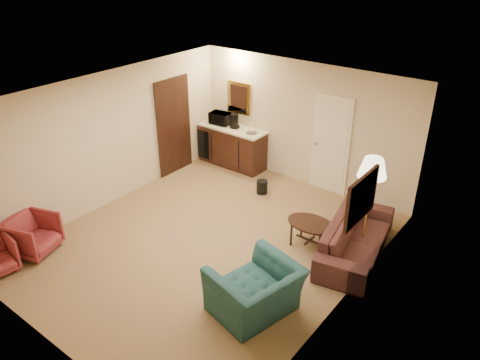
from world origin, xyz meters
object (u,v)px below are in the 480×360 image
Objects in this scene: coffee_table at (310,235)px; floor_lamp at (367,206)px; sofa at (357,232)px; coffee_maker at (235,121)px; wetbar_cabinet at (232,146)px; rose_chair_near at (32,233)px; teal_armchair at (255,283)px; waste_bin at (262,187)px; microwave at (221,117)px.

coffee_table is 1.07m from floor_lamp.
coffee_maker is at bearing 57.13° from sofa.
wetbar_cabinet reaches higher than rose_chair_near.
coffee_maker is at bearing -125.52° from teal_armchair.
rose_chair_near is (-3.78, -1.10, -0.14)m from teal_armchair.
floor_lamp is (4.35, 3.40, 0.50)m from rose_chair_near.
sofa is at bearing -107.07° from floor_lamp.
coffee_table is (-0.18, 1.85, -0.26)m from teal_armchair.
wetbar_cabinet is 5.80× the size of waste_bin.
coffee_table is 0.49× the size of floor_lamp.
sofa is 0.78m from coffee_table.
waste_bin is at bearing -43.87° from rose_chair_near.
waste_bin is at bearing -27.81° from wetbar_cabinet.
microwave reaches higher than sofa.
waste_bin is 0.58× the size of microwave.
wetbar_cabinet is 1.43× the size of teal_armchair.
teal_armchair is 4.90m from coffee_maker.
microwave is (-0.36, 0.03, 0.62)m from wetbar_cabinet.
teal_armchair is 0.66× the size of floor_lamp.
rose_chair_near is 5.54m from floor_lamp.
coffee_maker reaches higher than waste_bin.
sofa is at bearing -72.12° from rose_chair_near.
wetbar_cabinet is 4.88m from teal_armchair.
teal_armchair reaches higher than waste_bin.
waste_bin is at bearing -133.49° from teal_armchair.
sofa is 1.25× the size of floor_lamp.
teal_armchair is at bearing -41.91° from coffee_maker.
coffee_maker is at bearing -7.47° from microwave.
rose_chair_near reaches higher than coffee_table.
wetbar_cabinet is at bearing -10.78° from microwave.
teal_armchair is 4.05× the size of waste_bin.
coffee_table is 1.73× the size of microwave.
waste_bin is at bearing -22.92° from coffee_maker.
waste_bin is (-2.50, 0.61, -0.72)m from floor_lamp.
wetbar_cabinet is at bearing -154.26° from coffee_maker.
coffee_table is at bearing -29.76° from wetbar_cabinet.
microwave is (-3.64, 3.65, 0.58)m from teal_armchair.
rose_chair_near is at bearing -141.99° from floor_lamp.
coffee_maker is at bearing 150.50° from waste_bin.
wetbar_cabinet is 0.72m from microwave.
coffee_table is at bearing -149.04° from floor_lamp.
coffee_table is 3.63m from coffee_maker.
teal_armchair is 1.37× the size of coffee_table.
waste_bin is 2.09m from microwave.
teal_armchair reaches higher than sofa.
teal_armchair is at bearing -51.15° from microwave.
rose_chair_near is 2.21× the size of coffee_maker.
coffee_maker reaches higher than rose_chair_near.
coffee_maker reaches higher than wetbar_cabinet.
coffee_maker is (0.06, 0.02, 0.62)m from wetbar_cabinet.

